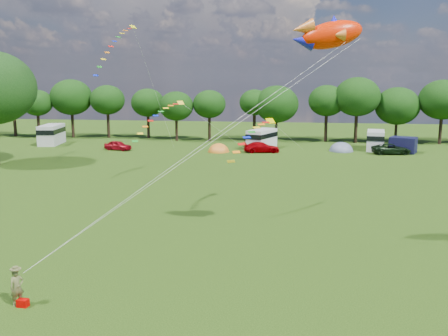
# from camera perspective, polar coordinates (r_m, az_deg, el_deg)

# --- Properties ---
(ground_plane) EXTENTS (180.00, 180.00, 0.00)m
(ground_plane) POSITION_cam_1_polar(r_m,az_deg,el_deg) (28.12, -2.38, -10.97)
(ground_plane) COLOR black
(ground_plane) RESTS_ON ground
(tree_line) EXTENTS (102.98, 10.98, 10.27)m
(tree_line) POSITION_cam_1_polar(r_m,az_deg,el_deg) (80.83, 8.60, 7.47)
(tree_line) COLOR black
(tree_line) RESTS_ON ground
(car_a) EXTENTS (4.30, 2.54, 1.35)m
(car_a) POSITION_cam_1_polar(r_m,az_deg,el_deg) (72.53, -12.03, 2.54)
(car_a) COLOR maroon
(car_a) RESTS_ON ground
(car_c) EXTENTS (5.04, 2.82, 1.43)m
(car_c) POSITION_cam_1_polar(r_m,az_deg,el_deg) (68.93, 4.30, 2.37)
(car_c) COLOR #940004
(car_c) RESTS_ON ground
(car_d) EXTENTS (5.43, 3.02, 1.41)m
(car_d) POSITION_cam_1_polar(r_m,az_deg,el_deg) (70.87, 18.58, 2.07)
(car_d) COLOR black
(car_d) RESTS_ON ground
(campervan_a) EXTENTS (3.61, 6.50, 3.01)m
(campervan_a) POSITION_cam_1_polar(r_m,az_deg,el_deg) (81.56, -19.11, 3.71)
(campervan_a) COLOR silver
(campervan_a) RESTS_ON ground
(campervan_c) EXTENTS (4.38, 6.21, 2.80)m
(campervan_c) POSITION_cam_1_polar(r_m,az_deg,el_deg) (72.57, 4.35, 3.40)
(campervan_c) COLOR silver
(campervan_c) RESTS_ON ground
(campervan_d) EXTENTS (3.19, 5.85, 2.72)m
(campervan_d) POSITION_cam_1_polar(r_m,az_deg,el_deg) (74.40, 16.93, 3.12)
(campervan_d) COLOR silver
(campervan_d) RESTS_ON ground
(tent_orange) EXTENTS (3.01, 3.29, 2.35)m
(tent_orange) POSITION_cam_1_polar(r_m,az_deg,el_deg) (69.30, -0.62, 1.87)
(tent_orange) COLOR orange
(tent_orange) RESTS_ON ground
(tent_greyblue) EXTENTS (3.39, 3.71, 2.52)m
(tent_greyblue) POSITION_cam_1_polar(r_m,az_deg,el_deg) (71.93, 13.23, 1.90)
(tent_greyblue) COLOR slate
(tent_greyblue) RESTS_ON ground
(awning_navy) EXTENTS (4.16, 3.79, 2.12)m
(awning_navy) POSITION_cam_1_polar(r_m,az_deg,el_deg) (72.98, 19.78, 2.51)
(awning_navy) COLOR black
(awning_navy) RESTS_ON ground
(kite_flyer) EXTENTS (0.71, 0.74, 1.70)m
(kite_flyer) POSITION_cam_1_polar(r_m,az_deg,el_deg) (25.02, -22.59, -12.48)
(kite_flyer) COLOR brown
(kite_flyer) RESTS_ON ground
(kite_bag) EXTENTS (0.51, 0.36, 0.35)m
(kite_bag) POSITION_cam_1_polar(r_m,az_deg,el_deg) (25.03, -22.00, -14.11)
(kite_bag) COLOR #B10100
(kite_bag) RESTS_ON ground
(fish_kite) EXTENTS (4.36, 2.09, 2.29)m
(fish_kite) POSITION_cam_1_polar(r_m,az_deg,el_deg) (29.74, 11.62, 14.70)
(fish_kite) COLOR #ED2100
(fish_kite) RESTS_ON ground
(streamer_kite_a) EXTENTS (3.37, 5.70, 5.80)m
(streamer_kite_a) POSITION_cam_1_polar(r_m,az_deg,el_deg) (58.42, -12.07, 13.89)
(streamer_kite_a) COLOR yellow
(streamer_kite_a) RESTS_ON ground
(streamer_kite_b) EXTENTS (4.35, 4.70, 3.82)m
(streamer_kite_b) POSITION_cam_1_polar(r_m,az_deg,el_deg) (50.47, -7.09, 6.10)
(streamer_kite_b) COLOR yellow
(streamer_kite_b) RESTS_ON ground
(streamer_kite_c) EXTENTS (3.24, 4.97, 2.82)m
(streamer_kite_c) POSITION_cam_1_polar(r_m,az_deg,el_deg) (37.46, 3.59, 4.05)
(streamer_kite_c) COLOR #D1BD00
(streamer_kite_c) RESTS_ON ground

